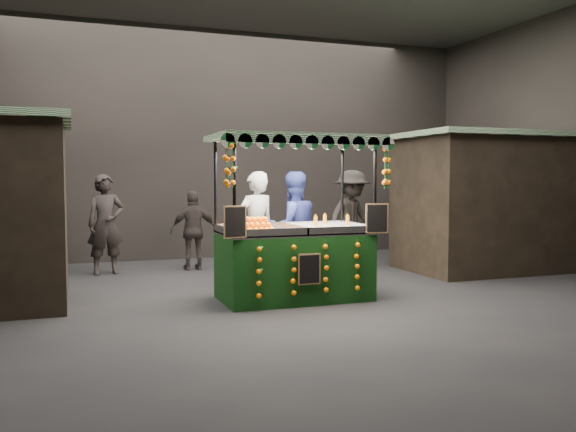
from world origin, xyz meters
name	(u,v)px	position (x,y,z in m)	size (l,w,h in m)	color
ground	(290,300)	(0.00, 0.00, 0.00)	(12.00, 12.00, 0.00)	black
market_hall	(290,61)	(0.00, 0.00, 3.38)	(12.10, 10.10, 5.05)	black
neighbour_stall_right	(480,201)	(4.40, 1.50, 1.31)	(3.00, 2.20, 2.60)	black
juice_stall	(295,249)	(0.09, 0.04, 0.73)	(2.43, 1.43, 2.35)	black
vendor_grey	(256,230)	(-0.18, 1.11, 0.93)	(0.78, 0.63, 1.86)	gray
vendor_blue	(293,229)	(0.44, 1.11, 0.93)	(0.95, 0.76, 1.86)	navy
shopper_0	(106,224)	(-2.35, 3.38, 0.91)	(0.73, 0.54, 1.82)	black
shopper_1	(414,215)	(3.90, 3.02, 0.97)	(1.17, 1.19, 1.93)	black
shopper_2	(194,230)	(-0.74, 3.35, 0.76)	(0.89, 0.37, 1.51)	#2E2625
shopper_3	(352,218)	(2.33, 2.80, 0.96)	(1.41, 1.11, 1.91)	#2A2522
shopper_4	(47,229)	(-3.36, 3.65, 0.83)	(0.94, 0.77, 1.65)	black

